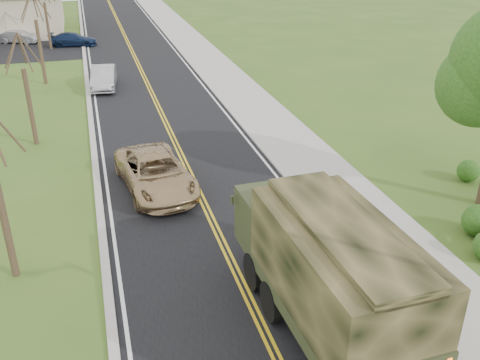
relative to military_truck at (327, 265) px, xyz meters
name	(u,v)px	position (x,y,z in m)	size (l,w,h in m)	color
road	(136,59)	(-1.61, 35.16, -2.21)	(8.00, 120.00, 0.01)	black
curb_right	(184,55)	(2.54, 35.16, -2.16)	(0.30, 120.00, 0.12)	#9E998E
sidewalk_right	(204,54)	(4.29, 35.16, -2.17)	(3.20, 120.00, 0.10)	#9E998E
curb_left	(85,61)	(-5.76, 35.16, -2.17)	(0.30, 120.00, 0.10)	#9E998E
bare_tree_a	(1,205)	(-8.61, 5.16, 0.41)	(1.93, 2.26, 6.08)	#38281C
bare_tree_b	(29,98)	(-8.61, 17.16, 0.26)	(1.83, 2.14, 5.73)	#38281C
bare_tree_c	(40,45)	(-8.61, 29.16, 0.56)	(2.04, 2.39, 6.42)	#38281C
bare_tree_d	(47,20)	(-8.61, 41.16, 0.33)	(1.88, 2.20, 5.91)	#38281C
military_truck	(327,265)	(0.00, 0.00, 0.00)	(2.97, 7.86, 3.87)	black
suv_champagne	(156,173)	(-3.29, 10.14, -1.42)	(2.63, 5.69, 1.58)	tan
sedan_silver	(104,77)	(-4.61, 26.86, -1.47)	(1.57, 4.50, 1.48)	#A5A5AA
lot_car_silver	(19,37)	(-11.58, 44.72, -1.60)	(1.30, 3.72, 1.22)	#9E9FA3
lot_car_navy	(73,39)	(-6.61, 41.93, -1.60)	(1.72, 4.23, 1.23)	#101F3C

